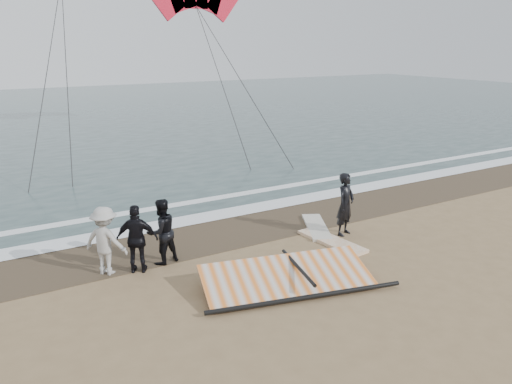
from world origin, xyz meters
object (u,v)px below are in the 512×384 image
at_px(man_main, 345,204).
at_px(board_cream, 317,227).
at_px(sail_rig, 282,278).
at_px(board_white, 332,241).

xyz_separation_m(man_main, board_cream, (-0.42, 0.79, -0.89)).
bearing_deg(sail_rig, man_main, 28.06).
bearing_deg(board_white, man_main, 18.90).
height_order(board_white, board_cream, board_cream).
distance_m(man_main, board_white, 1.21).
distance_m(board_white, board_cream, 1.17).
distance_m(man_main, board_cream, 1.26).
bearing_deg(board_cream, board_white, -78.51).
height_order(man_main, board_cream, man_main).
xyz_separation_m(board_white, sail_rig, (-2.68, -1.48, 0.15)).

